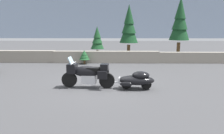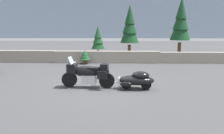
{
  "view_description": "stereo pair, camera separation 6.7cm",
  "coord_description": "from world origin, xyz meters",
  "px_view_note": "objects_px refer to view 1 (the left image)",
  "views": [
    {
      "loc": [
        0.76,
        -8.81,
        2.43
      ],
      "look_at": [
        0.58,
        -0.16,
        0.85
      ],
      "focal_mm": 32.04,
      "sensor_mm": 36.0,
      "label": 1
    },
    {
      "loc": [
        0.82,
        -8.81,
        2.43
      ],
      "look_at": [
        0.58,
        -0.16,
        0.85
      ],
      "focal_mm": 32.04,
      "sensor_mm": 36.0,
      "label": 2
    }
  ],
  "objects_px": {
    "car_shaped_trailer": "(137,79)",
    "pine_tree_far_right": "(97,39)",
    "touring_motorcycle": "(88,73)",
    "pine_tree_secondary": "(129,26)",
    "pine_tree_tall": "(180,21)"
  },
  "relations": [
    {
      "from": "car_shaped_trailer",
      "to": "pine_tree_tall",
      "type": "bearing_deg",
      "value": 63.15
    },
    {
      "from": "touring_motorcycle",
      "to": "pine_tree_tall",
      "type": "relative_size",
      "value": 0.45
    },
    {
      "from": "car_shaped_trailer",
      "to": "pine_tree_far_right",
      "type": "distance_m",
      "value": 9.22
    },
    {
      "from": "touring_motorcycle",
      "to": "pine_tree_tall",
      "type": "xyz_separation_m",
      "value": [
        6.37,
        8.29,
        2.57
      ]
    },
    {
      "from": "pine_tree_tall",
      "to": "pine_tree_far_right",
      "type": "relative_size",
      "value": 1.83
    },
    {
      "from": "car_shaped_trailer",
      "to": "pine_tree_tall",
      "type": "xyz_separation_m",
      "value": [
        4.29,
        8.47,
        2.78
      ]
    },
    {
      "from": "pine_tree_tall",
      "to": "pine_tree_far_right",
      "type": "bearing_deg",
      "value": 177.24
    },
    {
      "from": "car_shaped_trailer",
      "to": "pine_tree_secondary",
      "type": "xyz_separation_m",
      "value": [
        0.16,
        8.14,
        2.4
      ]
    },
    {
      "from": "pine_tree_tall",
      "to": "pine_tree_secondary",
      "type": "bearing_deg",
      "value": -175.56
    },
    {
      "from": "pine_tree_tall",
      "to": "pine_tree_secondary",
      "type": "relative_size",
      "value": 1.14
    },
    {
      "from": "pine_tree_secondary",
      "to": "car_shaped_trailer",
      "type": "bearing_deg",
      "value": -91.1
    },
    {
      "from": "touring_motorcycle",
      "to": "pine_tree_tall",
      "type": "bearing_deg",
      "value": 52.48
    },
    {
      "from": "car_shaped_trailer",
      "to": "pine_tree_tall",
      "type": "relative_size",
      "value": 0.44
    },
    {
      "from": "touring_motorcycle",
      "to": "pine_tree_secondary",
      "type": "bearing_deg",
      "value": 74.33
    },
    {
      "from": "car_shaped_trailer",
      "to": "pine_tree_far_right",
      "type": "relative_size",
      "value": 0.8
    }
  ]
}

